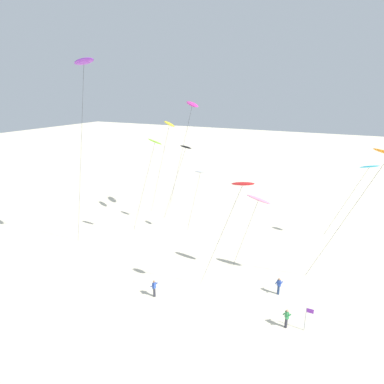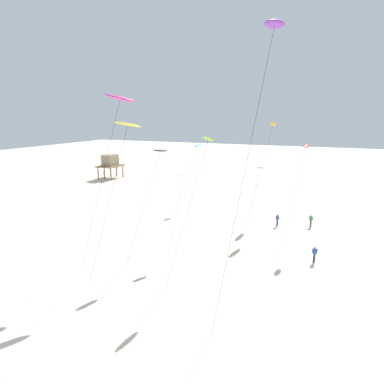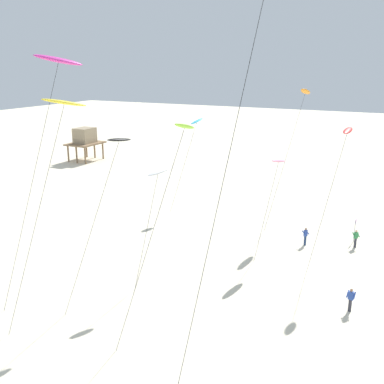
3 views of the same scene
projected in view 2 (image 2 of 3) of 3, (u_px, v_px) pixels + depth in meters
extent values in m
plane|color=beige|center=(301.00, 243.00, 39.44)|extent=(260.00, 260.00, 0.00)
ellipsoid|color=purple|center=(275.00, 24.00, 22.79)|extent=(3.10, 1.58, 0.98)
cylinder|color=#262626|center=(243.00, 181.00, 22.95)|extent=(5.82, 2.18, 20.56)
ellipsoid|color=#8CD833|center=(208.00, 139.00, 30.24)|extent=(1.98, 0.71, 0.76)
cylinder|color=#262626|center=(187.00, 213.00, 29.74)|extent=(5.13, 1.92, 12.49)
ellipsoid|color=black|center=(160.00, 151.00, 33.64)|extent=(2.00, 1.03, 0.39)
cylinder|color=#262626|center=(143.00, 210.00, 33.18)|extent=(4.60, 1.73, 11.12)
ellipsoid|color=yellow|center=(128.00, 124.00, 30.74)|extent=(2.68, 2.04, 0.76)
cylinder|color=#262626|center=(109.00, 203.00, 30.57)|extent=(4.62, 1.73, 13.74)
ellipsoid|color=orange|center=(273.00, 124.00, 49.82)|extent=(2.58, 0.83, 1.00)
cylinder|color=#262626|center=(260.00, 171.00, 49.34)|extent=(5.31, 1.99, 13.29)
ellipsoid|color=#33BFE0|center=(198.00, 145.00, 54.57)|extent=(2.18, 1.06, 0.77)
cylinder|color=#262626|center=(189.00, 177.00, 54.23)|extent=(3.88, 1.46, 9.77)
ellipsoid|color=red|center=(306.00, 146.00, 39.13)|extent=(1.95, 0.71, 0.53)
cylinder|color=#262626|center=(294.00, 196.00, 38.78)|extent=(4.31, 1.62, 11.08)
ellipsoid|color=pink|center=(260.00, 168.00, 41.81)|extent=(2.57, 0.94, 0.70)
cylinder|color=#262626|center=(252.00, 202.00, 41.79)|extent=(2.57, 0.97, 8.17)
ellipsoid|color=#D8339E|center=(120.00, 98.00, 33.12)|extent=(3.08, 2.78, 1.00)
cylinder|color=#262626|center=(101.00, 184.00, 33.06)|extent=(5.09, 1.91, 16.17)
ellipsoid|color=white|center=(184.00, 173.00, 36.14)|extent=(1.94, 1.12, 0.50)
cylinder|color=#262626|center=(176.00, 214.00, 36.25)|extent=(2.31, 0.87, 8.46)
cylinder|color=navy|center=(277.00, 223.00, 45.38)|extent=(0.22, 0.22, 0.88)
cube|color=#2D4CA5|center=(277.00, 218.00, 45.22)|extent=(0.39, 0.34, 0.58)
sphere|color=#9E7051|center=(278.00, 215.00, 45.13)|extent=(0.20, 0.20, 0.20)
cylinder|color=#2D4CA5|center=(278.00, 217.00, 45.34)|extent=(0.31, 0.49, 0.39)
cylinder|color=#2D4CA5|center=(276.00, 218.00, 45.07)|extent=(0.31, 0.49, 0.39)
cylinder|color=#33333D|center=(314.00, 258.00, 34.24)|extent=(0.22, 0.22, 0.88)
cube|color=#2D4CA5|center=(315.00, 251.00, 34.08)|extent=(0.23, 0.36, 0.58)
sphere|color=#9E7051|center=(315.00, 248.00, 33.99)|extent=(0.20, 0.20, 0.20)
cylinder|color=#2D4CA5|center=(317.00, 251.00, 33.96)|extent=(0.51, 0.13, 0.39)
cylinder|color=#2D4CA5|center=(312.00, 250.00, 34.17)|extent=(0.51, 0.13, 0.39)
cylinder|color=#33333D|center=(311.00, 224.00, 45.11)|extent=(0.22, 0.22, 0.88)
cube|color=#338C4C|center=(311.00, 218.00, 44.94)|extent=(0.37, 0.39, 0.58)
sphere|color=tan|center=(311.00, 216.00, 44.85)|extent=(0.20, 0.20, 0.20)
cylinder|color=#338C4C|center=(313.00, 218.00, 44.99)|extent=(0.45, 0.39, 0.39)
cylinder|color=#338C4C|center=(310.00, 218.00, 44.87)|extent=(0.45, 0.39, 0.39)
cylinder|color=#846647|center=(111.00, 174.00, 77.09)|extent=(0.28, 0.28, 2.82)
cylinder|color=#846647|center=(123.00, 171.00, 81.31)|extent=(0.28, 0.28, 2.82)
cylinder|color=#846647|center=(98.00, 173.00, 78.50)|extent=(0.28, 0.28, 2.82)
cylinder|color=#846647|center=(111.00, 170.00, 82.71)|extent=(0.28, 0.28, 2.82)
cylinder|color=#846647|center=(104.00, 174.00, 77.80)|extent=(0.28, 0.28, 2.82)
cylinder|color=#846647|center=(117.00, 171.00, 82.01)|extent=(0.28, 0.28, 2.82)
cube|color=#846647|center=(110.00, 166.00, 79.56)|extent=(5.89, 4.53, 0.24)
cube|color=#9E896B|center=(110.00, 160.00, 79.25)|extent=(3.24, 2.72, 2.53)
cylinder|color=gray|center=(309.00, 216.00, 46.30)|extent=(0.05, 0.05, 2.10)
cube|color=purple|center=(310.00, 210.00, 46.36)|extent=(0.52, 0.03, 0.36)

